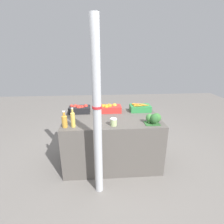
# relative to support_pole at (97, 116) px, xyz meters

# --- Properties ---
(ground_plane) EXTENTS (10.00, 10.00, 0.00)m
(ground_plane) POSITION_rel_support_pole_xyz_m (0.23, 0.67, -1.12)
(ground_plane) COLOR slate
(market_table) EXTENTS (1.56, 0.91, 0.83)m
(market_table) POSITION_rel_support_pole_xyz_m (0.23, 0.67, -0.71)
(market_table) COLOR #56514C
(market_table) RESTS_ON ground_plane
(support_pole) EXTENTS (0.12, 0.12, 2.24)m
(support_pole) POSITION_rel_support_pole_xyz_m (0.00, 0.00, 0.00)
(support_pole) COLOR #B7BABF
(support_pole) RESTS_ON ground_plane
(apple_crate) EXTENTS (0.37, 0.23, 0.14)m
(apple_crate) POSITION_rel_support_pole_xyz_m (-0.32, 0.96, -0.22)
(apple_crate) COLOR black
(apple_crate) RESTS_ON market_table
(orange_crate) EXTENTS (0.37, 0.23, 0.15)m
(orange_crate) POSITION_rel_support_pole_xyz_m (0.21, 0.97, -0.22)
(orange_crate) COLOR red
(orange_crate) RESTS_ON market_table
(carrot_crate) EXTENTS (0.37, 0.23, 0.15)m
(carrot_crate) POSITION_rel_support_pole_xyz_m (0.77, 0.96, -0.23)
(carrot_crate) COLOR #2D8442
(carrot_crate) RESTS_ON market_table
(broccoli_pile) EXTENTS (0.24, 0.18, 0.16)m
(broccoli_pile) POSITION_rel_support_pole_xyz_m (0.84, 0.38, -0.21)
(broccoli_pile) COLOR #2D602D
(broccoli_pile) RESTS_ON market_table
(juice_bottle_amber) EXTENTS (0.08, 0.08, 0.24)m
(juice_bottle_amber) POSITION_rel_support_pole_xyz_m (-0.47, 0.35, -0.19)
(juice_bottle_amber) COLOR gold
(juice_bottle_amber) RESTS_ON market_table
(juice_bottle_golden) EXTENTS (0.06, 0.06, 0.29)m
(juice_bottle_golden) POSITION_rel_support_pole_xyz_m (-0.35, 0.35, -0.17)
(juice_bottle_golden) COLOR gold
(juice_bottle_golden) RESTS_ON market_table
(pickle_jar) EXTENTS (0.10, 0.10, 0.11)m
(pickle_jar) POSITION_rel_support_pole_xyz_m (0.23, 0.35, -0.23)
(pickle_jar) COLOR #B2C684
(pickle_jar) RESTS_ON market_table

